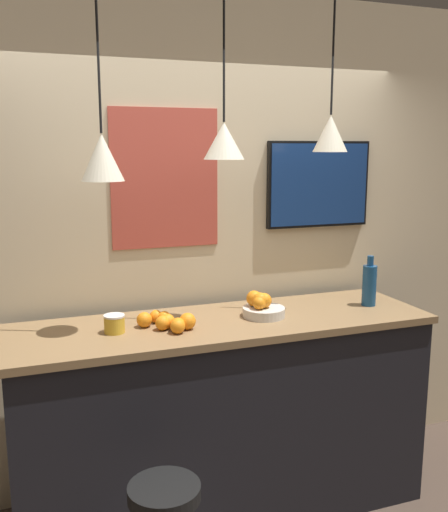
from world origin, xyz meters
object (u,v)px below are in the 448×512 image
juice_bottle (369,284)px  mounted_tv (319,184)px  spread_jar (114,324)px  fruit_bowl (262,307)px

juice_bottle → mounted_tv: bearing=107.7°
spread_jar → mounted_tv: mounted_tv is taller
fruit_bowl → spread_jar: (-0.80, -0.00, -0.01)m
fruit_bowl → mounted_tv: size_ratio=0.34×
fruit_bowl → spread_jar: fruit_bowl is taller
juice_bottle → mounted_tv: (-0.13, 0.40, 0.56)m
fruit_bowl → spread_jar: size_ratio=2.21×
fruit_bowl → mounted_tv: (0.55, 0.40, 0.63)m
juice_bottle → fruit_bowl: bearing=179.8°
juice_bottle → spread_jar: size_ratio=2.82×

